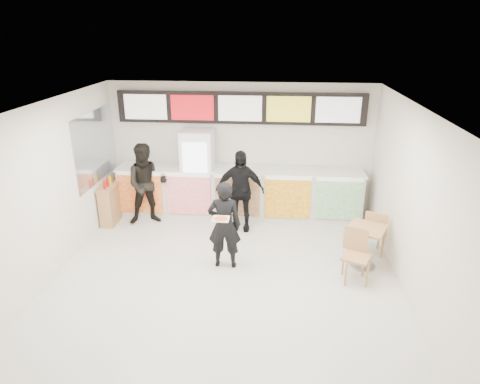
# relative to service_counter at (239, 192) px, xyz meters

# --- Properties ---
(floor) EXTENTS (7.00, 7.00, 0.00)m
(floor) POSITION_rel_service_counter_xyz_m (-0.00, -3.09, -0.57)
(floor) COLOR beige
(floor) RESTS_ON ground
(ceiling) EXTENTS (7.00, 7.00, 0.00)m
(ceiling) POSITION_rel_service_counter_xyz_m (-0.00, -3.09, 2.43)
(ceiling) COLOR white
(ceiling) RESTS_ON wall_back
(wall_back) EXTENTS (6.00, 0.00, 6.00)m
(wall_back) POSITION_rel_service_counter_xyz_m (-0.00, 0.41, 0.93)
(wall_back) COLOR silver
(wall_back) RESTS_ON floor
(wall_left) EXTENTS (0.00, 7.00, 7.00)m
(wall_left) POSITION_rel_service_counter_xyz_m (-3.00, -3.09, 0.93)
(wall_left) COLOR silver
(wall_left) RESTS_ON floor
(wall_right) EXTENTS (0.00, 7.00, 7.00)m
(wall_right) POSITION_rel_service_counter_xyz_m (3.00, -3.09, 0.93)
(wall_right) COLOR silver
(wall_right) RESTS_ON floor
(service_counter) EXTENTS (5.56, 0.77, 1.14)m
(service_counter) POSITION_rel_service_counter_xyz_m (0.00, 0.00, 0.00)
(service_counter) COLOR silver
(service_counter) RESTS_ON floor
(menu_board) EXTENTS (5.50, 0.14, 0.70)m
(menu_board) POSITION_rel_service_counter_xyz_m (0.00, 0.32, 1.88)
(menu_board) COLOR black
(menu_board) RESTS_ON wall_back
(drinks_fridge) EXTENTS (0.70, 0.67, 2.00)m
(drinks_fridge) POSITION_rel_service_counter_xyz_m (-0.93, 0.02, 0.43)
(drinks_fridge) COLOR white
(drinks_fridge) RESTS_ON floor
(mirror_panel) EXTENTS (0.01, 2.00, 1.50)m
(mirror_panel) POSITION_rel_service_counter_xyz_m (-2.99, -0.64, 1.18)
(mirror_panel) COLOR #B2B7BF
(mirror_panel) RESTS_ON wall_left
(customer_main) EXTENTS (0.61, 0.40, 1.64)m
(customer_main) POSITION_rel_service_counter_xyz_m (-0.06, -2.26, 0.25)
(customer_main) COLOR black
(customer_main) RESTS_ON floor
(customer_left) EXTENTS (1.05, 0.93, 1.82)m
(customer_left) POSITION_rel_service_counter_xyz_m (-1.97, -0.54, 0.34)
(customer_left) COLOR black
(customer_left) RESTS_ON floor
(customer_mid) EXTENTS (1.04, 0.45, 1.77)m
(customer_mid) POSITION_rel_service_counter_xyz_m (0.08, -0.68, 0.31)
(customer_mid) COLOR black
(customer_mid) RESTS_ON floor
(pizza_slice) EXTENTS (0.36, 0.36, 0.02)m
(pizza_slice) POSITION_rel_service_counter_xyz_m (-0.06, -2.71, 0.58)
(pizza_slice) COLOR beige
(pizza_slice) RESTS_ON customer_main
(cafe_table) EXTENTS (1.05, 1.62, 0.93)m
(cafe_table) POSITION_rel_service_counter_xyz_m (2.47, -2.05, -0.03)
(cafe_table) COLOR tan
(cafe_table) RESTS_ON floor
(condiment_ledge) EXTENTS (0.32, 0.78, 1.04)m
(condiment_ledge) POSITION_rel_service_counter_xyz_m (-2.82, -0.60, -0.13)
(condiment_ledge) COLOR tan
(condiment_ledge) RESTS_ON floor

